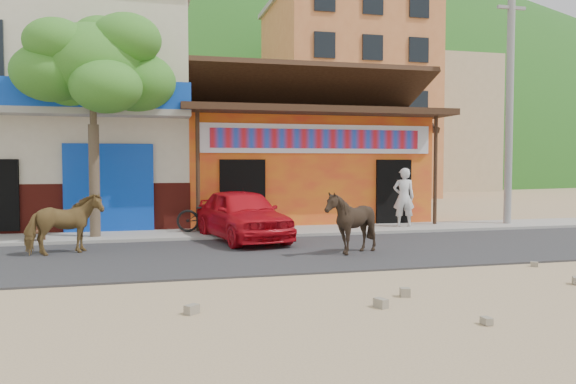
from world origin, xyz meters
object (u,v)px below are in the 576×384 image
pedestrian (404,197)px  cow_tan (64,224)px  cow_dark (351,222)px  scooter (210,215)px  tree (93,124)px  cafe_chair_right (35,223)px  red_car (242,214)px  utility_pole (510,100)px

pedestrian → cow_tan: bearing=29.4°
cow_dark → scooter: (-2.73, 4.22, -0.14)m
tree → cafe_chair_right: size_ratio=6.58×
cow_tan → red_car: 4.46m
red_car → cafe_chair_right: size_ratio=4.44×
utility_pole → pedestrian: bearing=-179.8°
scooter → red_car: bearing=-142.1°
cow_dark → cow_tan: bearing=-90.9°
tree → scooter: tree is taller
cow_tan → scooter: bearing=-76.3°
tree → pedestrian: tree is taller
utility_pole → cow_tan: bearing=-168.8°
utility_pole → cafe_chair_right: bearing=-177.2°
cow_tan → cow_dark: bearing=-127.2°
tree → cafe_chair_right: tree is taller
cow_tan → cafe_chair_right: 2.14m
pedestrian → red_car: bearing=27.8°
pedestrian → utility_pole: bearing=-165.6°
cafe_chair_right → scooter: bearing=18.2°
utility_pole → tree: bearing=-179.1°
utility_pole → red_car: (-8.99, -1.29, -3.39)m
utility_pole → cow_tan: 13.92m
cow_tan → cafe_chair_right: cow_tan is taller
scooter → cafe_chair_right: size_ratio=2.07×
cow_dark → red_car: bearing=-132.0°
utility_pole → red_car: utility_pole is taller
tree → red_car: bearing=-16.0°
utility_pole → red_car: 9.69m
pedestrian → cafe_chair_right: bearing=18.0°
scooter → utility_pole: bearing=-80.1°
cow_tan → cow_dark: 6.46m
cow_dark → red_car: cow_dark is taller
tree → scooter: bearing=5.1°
tree → cow_dark: (5.83, -3.95, -2.36)m
cow_dark → cafe_chair_right: 8.01m
scooter → cow_dark: bearing=-136.8°
utility_pole → cow_dark: utility_pole is taller
cow_tan → pedestrian: pedestrian is taller
tree → utility_pole: (12.80, 0.20, 1.00)m
cow_dark → scooter: cow_dark is taller
utility_pole → scooter: size_ratio=4.24×
cafe_chair_right → utility_pole: bearing=11.2°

